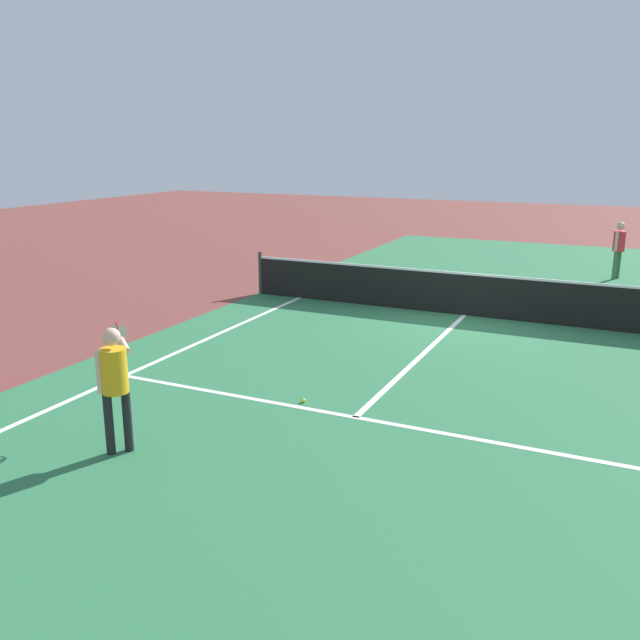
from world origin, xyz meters
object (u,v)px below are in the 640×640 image
net (466,294)px  player_near (115,376)px  tennis_ball_mid_court (303,400)px  player_far (619,244)px

net → player_near: size_ratio=6.58×
player_near → tennis_ball_mid_court: size_ratio=24.25×
net → player_near: 8.93m
player_near → tennis_ball_mid_court: bearing=61.1°
player_near → net: bearing=75.4°
player_far → net: bearing=-115.6°
player_near → player_far: player_near is taller
net → player_far: player_far is taller
net → player_far: 6.59m
player_near → player_far: 15.42m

